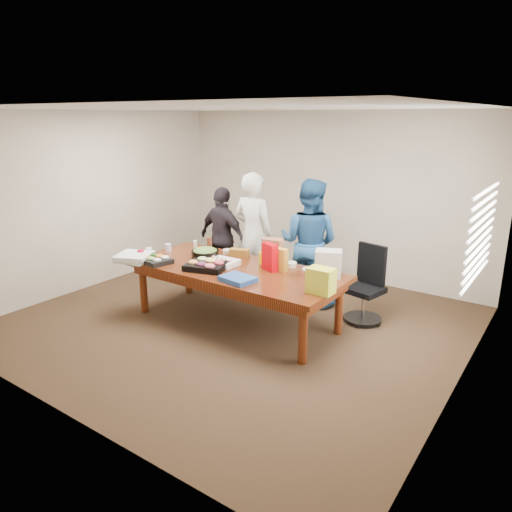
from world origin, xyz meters
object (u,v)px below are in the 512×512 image
Objects in this scene: conference_table at (236,295)px; salad_bowl at (205,255)px; person_right at (309,243)px; office_chair at (365,287)px; person_center at (253,235)px; sheet_cake at (222,262)px.

conference_table is 0.73m from salad_bowl.
salad_bowl is (-1.00, -1.07, -0.09)m from person_right.
person_right is at bearing 47.00° from salad_bowl.
person_center is (-1.77, 0.01, 0.44)m from office_chair.
person_center is 0.92m from salad_bowl.
person_center is 4.95× the size of salad_bowl.
conference_table is 1.33m from person_right.
salad_bowl is (-0.35, 0.08, 0.03)m from sheet_cake.
person_right is (0.42, 1.15, 0.52)m from conference_table.
person_right is 1.32m from sheet_cake.
person_center is at bearing 3.55° from person_right.
office_chair is 2.15m from salad_bowl.
salad_bowl reaches higher than conference_table.
person_center reaches higher than office_chair.
office_chair is 0.53× the size of person_center.
salad_bowl is at bearing 171.95° from conference_table.
conference_table is 2.88× the size of office_chair.
sheet_cake is 0.36m from salad_bowl.
sheet_cake reaches higher than conference_table.
conference_table is at bearing -132.54° from office_chair.
sheet_cake is (-1.58, -0.97, 0.30)m from office_chair.
conference_table is at bearing -8.05° from salad_bowl.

